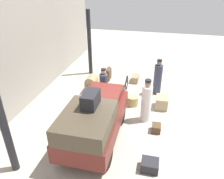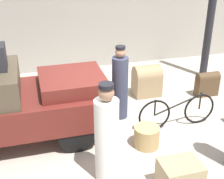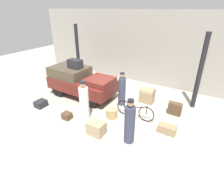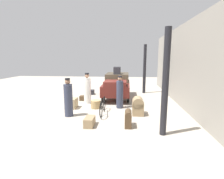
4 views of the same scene
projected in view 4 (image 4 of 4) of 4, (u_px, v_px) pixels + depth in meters
name	position (u px, v px, depth m)	size (l,w,h in m)	color
ground_plane	(109.00, 105.00, 10.06)	(30.00, 30.00, 0.00)	#A89E8E
station_building_facade	(185.00, 66.00, 9.29)	(16.00, 0.15, 4.50)	gray
canopy_pillar_left	(145.00, 69.00, 13.22)	(0.22, 0.22, 3.67)	black
canopy_pillar_right	(165.00, 83.00, 5.88)	(0.22, 0.22, 3.67)	black
truck	(117.00, 84.00, 11.80)	(3.74, 1.69, 1.59)	black
bicycle	(103.00, 106.00, 8.42)	(1.82, 0.04, 0.78)	black
wicker_basket	(96.00, 104.00, 9.39)	(0.51, 0.51, 0.43)	tan
conductor_in_dark_uniform	(87.00, 90.00, 10.33)	(0.41, 0.41, 1.81)	white
porter_with_bicycle	(120.00, 93.00, 9.35)	(0.37, 0.37, 1.74)	#33384C
porter_carrying_trunk	(68.00, 99.00, 8.03)	(0.39, 0.39, 1.78)	#33384C
trunk_barrel_dark	(138.00, 106.00, 8.33)	(0.71, 0.53, 0.84)	#937A56
trunk_large_brown	(90.00, 122.00, 6.96)	(0.70, 0.36, 0.35)	#937A56
suitcase_small_leather	(90.00, 92.00, 13.00)	(0.47, 0.53, 0.33)	#232328
suitcase_tan_flat	(128.00, 118.00, 6.87)	(0.60, 0.26, 0.66)	#4C3823
suitcase_black_upright	(83.00, 98.00, 11.15)	(0.40, 0.34, 0.29)	#4C3823
trunk_umber_medium	(72.00, 103.00, 9.43)	(0.67, 0.53, 0.53)	#9E8966
trunk_on_truck_roof	(117.00, 70.00, 11.86)	(0.77, 0.45, 0.48)	#232328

